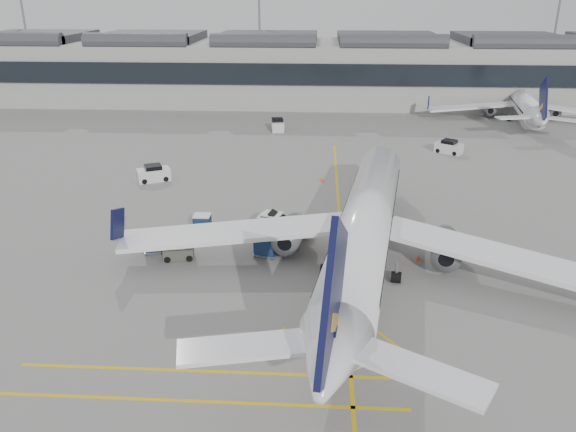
# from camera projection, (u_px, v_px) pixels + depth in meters

# --- Properties ---
(ground) EXTENTS (220.00, 220.00, 0.00)m
(ground) POSITION_uv_depth(u_px,v_px,m) (208.00, 284.00, 41.23)
(ground) COLOR gray
(ground) RESTS_ON ground
(terminal) EXTENTS (200.00, 20.45, 12.40)m
(terminal) POSITION_uv_depth(u_px,v_px,m) (279.00, 68.00, 105.39)
(terminal) COLOR #9E9E99
(terminal) RESTS_ON ground
(light_masts) EXTENTS (113.00, 0.60, 25.45)m
(light_masts) POSITION_uv_depth(u_px,v_px,m) (275.00, 18.00, 115.34)
(light_masts) COLOR slate
(light_masts) RESTS_ON ground
(apron_markings) EXTENTS (0.25, 60.00, 0.01)m
(apron_markings) POSITION_uv_depth(u_px,v_px,m) (340.00, 233.00, 49.94)
(apron_markings) COLOR gold
(apron_markings) RESTS_ON ground
(airliner_main) EXTENTS (37.80, 41.62, 11.13)m
(airliner_main) POSITION_uv_depth(u_px,v_px,m) (365.00, 229.00, 42.58)
(airliner_main) COLOR white
(airliner_main) RESTS_ON ground
(airliner_far) EXTENTS (30.91, 34.03, 9.10)m
(airliner_far) POSITION_uv_depth(u_px,v_px,m) (524.00, 104.00, 91.55)
(airliner_far) COLOR white
(airliner_far) RESTS_ON ground
(belt_loader) EXTENTS (5.34, 2.65, 2.12)m
(belt_loader) POSITION_uv_depth(u_px,v_px,m) (277.00, 228.00, 49.42)
(belt_loader) COLOR silver
(belt_loader) RESTS_ON ground
(baggage_cart_a) EXTENTS (2.14, 1.91, 1.92)m
(baggage_cart_a) POSITION_uv_depth(u_px,v_px,m) (266.00, 244.00, 45.33)
(baggage_cart_a) COLOR gray
(baggage_cart_a) RESTS_ON ground
(baggage_cart_b) EXTENTS (2.16, 1.96, 1.89)m
(baggage_cart_b) POSITION_uv_depth(u_px,v_px,m) (272.00, 223.00, 49.48)
(baggage_cart_b) COLOR gray
(baggage_cart_b) RESTS_ON ground
(baggage_cart_c) EXTENTS (1.84, 1.65, 1.63)m
(baggage_cart_c) POSITION_uv_depth(u_px,v_px,m) (153.00, 242.00, 45.97)
(baggage_cart_c) COLOR gray
(baggage_cart_c) RESTS_ON ground
(baggage_cart_d) EXTENTS (1.59, 1.31, 1.67)m
(baggage_cart_d) POSITION_uv_depth(u_px,v_px,m) (202.00, 223.00, 49.66)
(baggage_cart_d) COLOR gray
(baggage_cart_d) RESTS_ON ground
(ramp_agent_a) EXTENTS (0.68, 0.71, 1.63)m
(ramp_agent_a) POSITION_uv_depth(u_px,v_px,m) (262.00, 237.00, 47.16)
(ramp_agent_a) COLOR #E0600B
(ramp_agent_a) RESTS_ON ground
(ramp_agent_b) EXTENTS (1.19, 1.13, 1.94)m
(ramp_agent_b) POSITION_uv_depth(u_px,v_px,m) (275.00, 238.00, 46.47)
(ramp_agent_b) COLOR #FA530D
(ramp_agent_b) RESTS_ON ground
(pushback_tug) EXTENTS (2.61, 1.86, 1.34)m
(pushback_tug) POSITION_uv_depth(u_px,v_px,m) (179.00, 252.00, 44.98)
(pushback_tug) COLOR #494D41
(pushback_tug) RESTS_ON ground
(safety_cone_nose) EXTENTS (0.41, 0.41, 0.57)m
(safety_cone_nose) POSITION_uv_depth(u_px,v_px,m) (322.00, 179.00, 63.09)
(safety_cone_nose) COLOR #F24C0A
(safety_cone_nose) RESTS_ON ground
(safety_cone_engine) EXTENTS (0.34, 0.34, 0.47)m
(safety_cone_engine) POSITION_uv_depth(u_px,v_px,m) (418.00, 258.00, 44.76)
(safety_cone_engine) COLOR #F24C0A
(safety_cone_engine) RESTS_ON ground
(service_van_left) EXTENTS (3.99, 3.15, 1.83)m
(service_van_left) POSITION_uv_depth(u_px,v_px,m) (154.00, 174.00, 63.06)
(service_van_left) COLOR silver
(service_van_left) RESTS_ON ground
(service_van_mid) EXTENTS (2.34, 3.82, 1.84)m
(service_van_mid) POSITION_uv_depth(u_px,v_px,m) (277.00, 125.00, 85.42)
(service_van_mid) COLOR silver
(service_van_mid) RESTS_ON ground
(service_van_right) EXTENTS (3.78, 3.33, 1.75)m
(service_van_right) POSITION_uv_depth(u_px,v_px,m) (449.00, 147.00, 73.69)
(service_van_right) COLOR silver
(service_van_right) RESTS_ON ground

